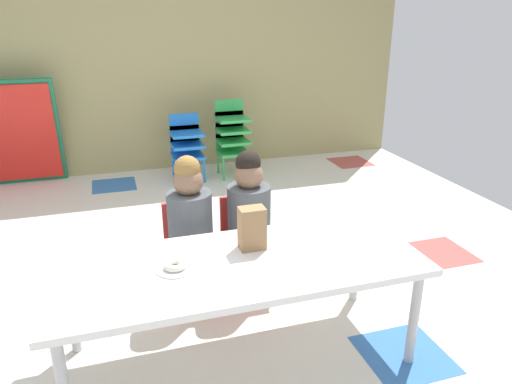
{
  "coord_description": "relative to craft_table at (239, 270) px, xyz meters",
  "views": [
    {
      "loc": [
        -0.45,
        -2.62,
        1.68
      ],
      "look_at": [
        0.25,
        -0.4,
        0.8
      ],
      "focal_mm": 33.8,
      "sensor_mm": 36.0,
      "label": 1
    }
  ],
  "objects": [
    {
      "name": "back_wall",
      "position": [
        -0.09,
        3.37,
        0.84
      ],
      "size": [
        5.84,
        0.1,
        2.69
      ],
      "primitive_type": "cube",
      "color": "tan",
      "rests_on": "ground_plane"
    },
    {
      "name": "seated_child_near_camera",
      "position": [
        -0.13,
        0.59,
        0.05
      ],
      "size": [
        0.32,
        0.31,
        0.92
      ],
      "color": "red",
      "rests_on": "ground_plane"
    },
    {
      "name": "folded_activity_table",
      "position": [
        -1.45,
        3.18,
        0.03
      ],
      "size": [
        0.9,
        0.29,
        1.09
      ],
      "color": "#19724C",
      "rests_on": "ground_plane"
    },
    {
      "name": "craft_table",
      "position": [
        0.0,
        0.0,
        0.0
      ],
      "size": [
        1.78,
        0.71,
        0.55
      ],
      "color": "white",
      "rests_on": "ground_plane"
    },
    {
      "name": "donut_powdered_on_plate",
      "position": [
        -0.3,
        0.02,
        0.07
      ],
      "size": [
        0.11,
        0.11,
        0.03
      ],
      "primitive_type": "torus",
      "color": "white",
      "rests_on": "craft_table"
    },
    {
      "name": "kid_chair_green_stack",
      "position": [
        0.72,
        2.87,
        -0.05
      ],
      "size": [
        0.32,
        0.3,
        0.8
      ],
      "color": "green",
      "rests_on": "ground_plane"
    },
    {
      "name": "seated_child_middle_seat",
      "position": [
        0.22,
        0.59,
        0.05
      ],
      "size": [
        0.32,
        0.32,
        0.92
      ],
      "color": "red",
      "rests_on": "ground_plane"
    },
    {
      "name": "paper_plate_near_edge",
      "position": [
        -0.3,
        0.02,
        0.05
      ],
      "size": [
        0.18,
        0.18,
        0.01
      ],
      "primitive_type": "cylinder",
      "color": "white",
      "rests_on": "craft_table"
    },
    {
      "name": "kid_chair_blue_stack",
      "position": [
        0.23,
        2.87,
        -0.11
      ],
      "size": [
        0.32,
        0.3,
        0.68
      ],
      "color": "blue",
      "rests_on": "ground_plane"
    },
    {
      "name": "ground_plane",
      "position": [
        -0.09,
        0.65,
        -0.51
      ],
      "size": [
        5.84,
        5.46,
        0.02
      ],
      "color": "silver"
    },
    {
      "name": "paper_bag_brown",
      "position": [
        0.1,
        0.12,
        0.16
      ],
      "size": [
        0.13,
        0.09,
        0.22
      ],
      "primitive_type": "cube",
      "color": "#9E754C",
      "rests_on": "craft_table"
    }
  ]
}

